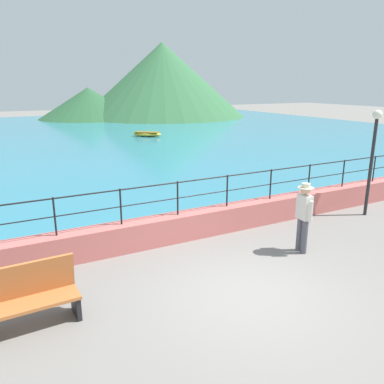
{
  "coord_description": "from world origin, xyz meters",
  "views": [
    {
      "loc": [
        -4.2,
        -5.45,
        4.01
      ],
      "look_at": [
        0.69,
        3.7,
        1.1
      ],
      "focal_mm": 36.08,
      "sensor_mm": 36.0,
      "label": 1
    }
  ],
  "objects_px": {
    "lamp_post": "(373,146)",
    "boat_2": "(147,134)",
    "person_walking": "(304,214)",
    "bench_main": "(26,297)"
  },
  "relations": [
    {
      "from": "bench_main",
      "to": "person_walking",
      "type": "relative_size",
      "value": 0.98
    },
    {
      "from": "lamp_post",
      "to": "boat_2",
      "type": "relative_size",
      "value": 1.42
    },
    {
      "from": "person_walking",
      "to": "lamp_post",
      "type": "relative_size",
      "value": 0.53
    },
    {
      "from": "bench_main",
      "to": "person_walking",
      "type": "height_order",
      "value": "person_walking"
    },
    {
      "from": "lamp_post",
      "to": "boat_2",
      "type": "xyz_separation_m",
      "value": [
        0.8,
        20.59,
        -1.94
      ]
    },
    {
      "from": "bench_main",
      "to": "boat_2",
      "type": "xyz_separation_m",
      "value": [
        10.88,
        21.82,
        -0.3
      ]
    },
    {
      "from": "person_walking",
      "to": "boat_2",
      "type": "bearing_deg",
      "value": 78.08
    },
    {
      "from": "bench_main",
      "to": "boat_2",
      "type": "distance_m",
      "value": 24.39
    },
    {
      "from": "lamp_post",
      "to": "boat_2",
      "type": "distance_m",
      "value": 20.7
    },
    {
      "from": "lamp_post",
      "to": "boat_2",
      "type": "height_order",
      "value": "lamp_post"
    }
  ]
}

